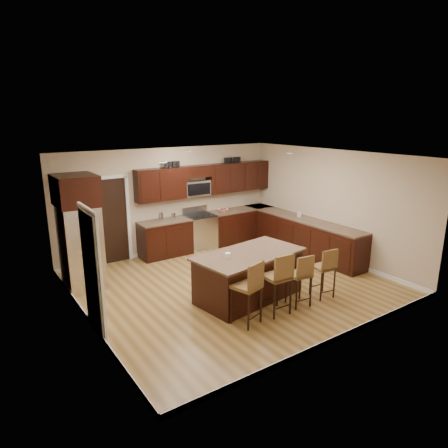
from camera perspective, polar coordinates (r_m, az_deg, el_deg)
floor at (r=8.57m, az=1.18°, el=-8.60°), size 6.00×6.00×0.00m
ceiling at (r=7.88m, az=1.29°, el=9.67°), size 6.00×6.00×0.00m
wall_back at (r=10.42m, az=-7.60°, el=3.37°), size 6.00×0.00×6.00m
wall_left at (r=6.90m, az=-19.54°, el=-3.49°), size 0.00×5.50×5.50m
wall_right at (r=10.12m, az=15.21°, el=2.62°), size 0.00×5.50×5.50m
base_cabinets at (r=10.58m, az=5.04°, el=-1.34°), size 4.02×3.96×0.92m
upper_cabinets at (r=10.70m, az=-2.27°, el=6.46°), size 4.00×0.33×0.80m
range at (r=10.70m, az=-3.46°, el=-1.07°), size 0.76×0.64×1.11m
microwave at (r=10.57m, az=-3.99°, el=5.11°), size 0.76×0.31×0.40m
doorway at (r=9.87m, az=-16.06°, el=0.34°), size 0.85×0.03×2.06m
pantry_door at (r=6.74m, az=-18.45°, el=-6.82°), size 0.03×0.80×2.04m
letter_decor at (r=10.57m, az=-2.97°, el=8.83°), size 2.20×0.03×0.15m
island at (r=7.85m, az=3.56°, el=-7.53°), size 2.27×1.40×0.92m
stool_left at (r=6.76m, az=3.69°, el=-8.82°), size 0.52×0.52×1.13m
stool_mid at (r=7.15m, az=7.89°, el=-7.48°), size 0.44×0.44×1.15m
stool_right at (r=7.55m, az=10.97°, el=-7.08°), size 0.42×0.42×1.01m
refrigerator at (r=8.58m, az=-19.96°, el=-0.95°), size 0.79×0.93×2.35m
floor_mat at (r=10.05m, az=-1.86°, el=-4.91°), size 0.96×0.77×0.01m
fruit_bowl at (r=10.97m, az=-0.09°, el=1.97°), size 0.37×0.37×0.07m
soap_bottle at (r=10.51m, az=10.70°, el=1.42°), size 0.10×0.10×0.18m
canister_tall at (r=10.05m, az=-8.98°, el=1.00°), size 0.12×0.12×0.22m
canister_short at (r=10.20m, az=-7.26°, el=1.11°), size 0.11×0.11×0.17m
island_jar at (r=7.37m, az=0.55°, el=-4.51°), size 0.10×0.10×0.10m
stool_extra at (r=7.99m, az=14.28°, el=-6.00°), size 0.42×0.42×1.01m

